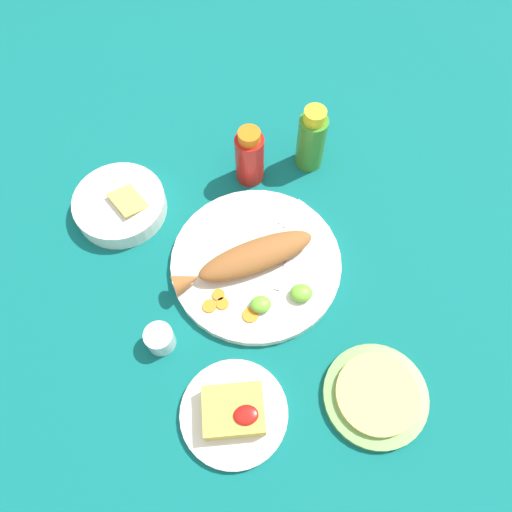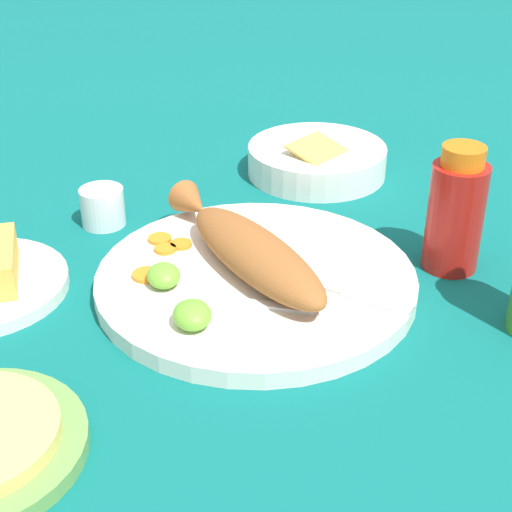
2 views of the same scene
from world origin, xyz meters
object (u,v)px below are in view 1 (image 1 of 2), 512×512
guacamole_bowl (120,204)px  main_plate (256,263)px  hot_sauce_bottle_green (311,139)px  side_plate_fries (234,413)px  fork_near (279,228)px  tortilla_plate (375,396)px  hot_sauce_bottle_red (250,157)px  salt_cup (160,339)px  fried_fish (249,258)px  fork_far (296,243)px

guacamole_bowl → main_plate: bearing=-29.6°
hot_sauce_bottle_green → side_plate_fries: hot_sauce_bottle_green is taller
fork_near → tortilla_plate: fork_near is taller
hot_sauce_bottle_green → guacamole_bowl: (-0.40, -0.09, -0.05)m
hot_sauce_bottle_red → salt_cup: (-0.19, -0.35, -0.04)m
side_plate_fries → fork_near: bearing=71.9°
side_plate_fries → tortilla_plate: (0.24, 0.01, 0.00)m
main_plate → guacamole_bowl: 0.30m
fork_near → hot_sauce_bottle_red: hot_sauce_bottle_red is taller
side_plate_fries → tortilla_plate: bearing=1.8°
main_plate → guacamole_bowl: bearing=150.4°
fried_fish → hot_sauce_bottle_red: hot_sauce_bottle_red is taller
salt_cup → fork_far: bearing=33.0°
hot_sauce_bottle_green → tortilla_plate: (0.04, -0.51, -0.06)m
main_plate → hot_sauce_bottle_red: bearing=88.4°
hot_sauce_bottle_red → salt_cup: size_ratio=2.66×
guacamole_bowl → hot_sauce_bottle_red: bearing=13.3°
hot_sauce_bottle_green → salt_cup: hot_sauce_bottle_green is taller
tortilla_plate → main_plate: bearing=123.9°
fork_near → guacamole_bowl: guacamole_bowl is taller
hot_sauce_bottle_green → fried_fish: bearing=-121.3°
fried_fish → fork_near: bearing=30.2°
fork_near → hot_sauce_bottle_red: bearing=60.3°
fried_fish → fork_near: (0.06, 0.07, -0.02)m
fork_near → tortilla_plate: size_ratio=0.81×
side_plate_fries → main_plate: bearing=77.5°
main_plate → fork_far: size_ratio=1.90×
side_plate_fries → guacamole_bowl: 0.47m
fork_near → salt_cup: salt_cup is taller
hot_sauce_bottle_red → fried_fish: bearing=-95.2°
fork_near → salt_cup: (-0.23, -0.21, -0.00)m
tortilla_plate → salt_cup: bearing=160.6°
hot_sauce_bottle_green → salt_cup: bearing=-129.8°
fork_near → tortilla_plate: 0.36m
fried_fish → hot_sauce_bottle_green: bearing=41.3°
fried_fish → hot_sauce_bottle_green: hot_sauce_bottle_green is taller
fried_fish → tortilla_plate: (0.19, -0.26, -0.03)m
hot_sauce_bottle_green → guacamole_bowl: hot_sauce_bottle_green is taller
hot_sauce_bottle_green → guacamole_bowl: 0.41m
salt_cup → side_plate_fries: 0.18m
fried_fish → guacamole_bowl: fried_fish is taller
salt_cup → fried_fish: bearing=38.9°
fork_far → side_plate_fries: size_ratio=0.95×
tortilla_plate → guacamole_bowl: bearing=136.7°
main_plate → side_plate_fries: (-0.06, -0.28, -0.00)m
fried_fish → fork_near: size_ratio=1.93×
fork_far → guacamole_bowl: 0.36m
main_plate → tortilla_plate: (0.18, -0.27, -0.00)m
hot_sauce_bottle_green → main_plate: bearing=-119.4°
fork_near → side_plate_fries: size_ratio=0.80×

